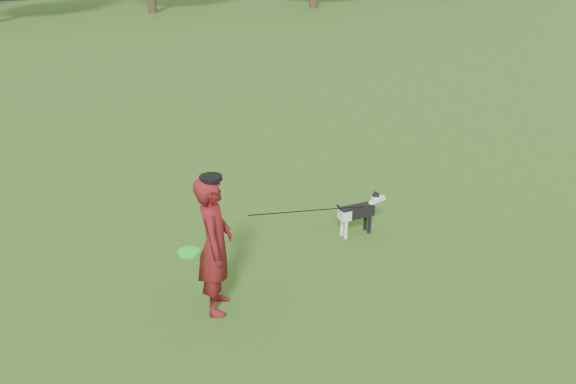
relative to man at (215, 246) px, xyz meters
name	(u,v)px	position (x,y,z in m)	size (l,w,h in m)	color
ground	(279,270)	(0.92, 0.43, -0.79)	(120.00, 120.00, 0.00)	#285116
man	(215,246)	(0.00, 0.00, 0.00)	(0.58, 0.38, 1.59)	#5E0D1C
dog	(360,210)	(2.33, 0.84, -0.43)	(0.78, 0.16, 0.60)	black
man_held_items	(316,210)	(1.40, 0.39, -0.04)	(2.86, 1.04, 1.20)	#1DE929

